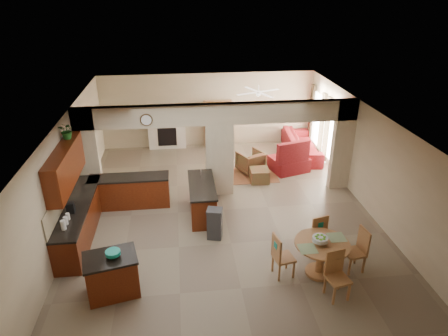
{
  "coord_description": "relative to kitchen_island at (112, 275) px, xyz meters",
  "views": [
    {
      "loc": [
        -1.12,
        -9.61,
        5.86
      ],
      "look_at": [
        0.05,
        0.3,
        1.16
      ],
      "focal_mm": 32.0,
      "sensor_mm": 36.0,
      "label": 1
    }
  ],
  "objects": [
    {
      "name": "floor",
      "position": [
        2.63,
        3.0,
        -0.45
      ],
      "size": [
        10.0,
        10.0,
        0.0
      ],
      "primitive_type": "plane",
      "color": "#756751",
      "rests_on": "ground"
    },
    {
      "name": "ceiling",
      "position": [
        2.63,
        3.0,
        2.35
      ],
      "size": [
        10.0,
        10.0,
        0.0
      ],
      "primitive_type": "plane",
      "rotation": [
        3.14,
        0.0,
        0.0
      ],
      "color": "white",
      "rests_on": "wall_back"
    },
    {
      "name": "wall_back",
      "position": [
        2.63,
        8.0,
        0.95
      ],
      "size": [
        8.0,
        0.0,
        8.0
      ],
      "primitive_type": "plane",
      "rotation": [
        1.57,
        0.0,
        0.0
      ],
      "color": "#C5B190",
      "rests_on": "floor"
    },
    {
      "name": "wall_front",
      "position": [
        2.63,
        -2.0,
        0.95
      ],
      "size": [
        8.0,
        0.0,
        8.0
      ],
      "primitive_type": "plane",
      "rotation": [
        -1.57,
        0.0,
        0.0
      ],
      "color": "#C5B190",
      "rests_on": "floor"
    },
    {
      "name": "wall_left",
      "position": [
        -1.37,
        3.0,
        0.95
      ],
      "size": [
        0.0,
        10.0,
        10.0
      ],
      "primitive_type": "plane",
      "rotation": [
        1.57,
        0.0,
        1.57
      ],
      "color": "#C5B190",
      "rests_on": "floor"
    },
    {
      "name": "wall_right",
      "position": [
        6.63,
        3.0,
        0.95
      ],
      "size": [
        0.0,
        10.0,
        10.0
      ],
      "primitive_type": "plane",
      "rotation": [
        1.57,
        0.0,
        -1.57
      ],
      "color": "#C5B190",
      "rests_on": "floor"
    },
    {
      "name": "partition_left_pier",
      "position": [
        -1.07,
        4.0,
        0.95
      ],
      "size": [
        0.6,
        0.25,
        2.8
      ],
      "primitive_type": "cube",
      "color": "#C5B190",
      "rests_on": "floor"
    },
    {
      "name": "partition_center_pier",
      "position": [
        2.63,
        4.0,
        0.65
      ],
      "size": [
        0.8,
        0.25,
        2.2
      ],
      "primitive_type": "cube",
      "color": "#C5B190",
      "rests_on": "floor"
    },
    {
      "name": "partition_right_pier",
      "position": [
        6.33,
        4.0,
        0.95
      ],
      "size": [
        0.6,
        0.25,
        2.8
      ],
      "primitive_type": "cube",
      "color": "#C5B190",
      "rests_on": "floor"
    },
    {
      "name": "partition_header",
      "position": [
        2.63,
        4.0,
        2.05
      ],
      "size": [
        8.0,
        0.25,
        0.6
      ],
      "primitive_type": "cube",
      "color": "#C5B190",
      "rests_on": "partition_center_pier"
    },
    {
      "name": "kitchen_counter",
      "position": [
        -0.63,
        2.76,
        0.01
      ],
      "size": [
        2.52,
        3.29,
        1.48
      ],
      "color": "#3F1107",
      "rests_on": "floor"
    },
    {
      "name": "upper_cabinets",
      "position": [
        -1.19,
        2.2,
        1.47
      ],
      "size": [
        0.35,
        2.4,
        0.9
      ],
      "primitive_type": "cube",
      "color": "#3F1107",
      "rests_on": "wall_left"
    },
    {
      "name": "peninsula",
      "position": [
        2.03,
        2.89,
        0.0
      ],
      "size": [
        0.7,
        1.85,
        0.91
      ],
      "color": "#3F1107",
      "rests_on": "floor"
    },
    {
      "name": "wall_clock",
      "position": [
        0.63,
        3.85,
        2.0
      ],
      "size": [
        0.34,
        0.03,
        0.34
      ],
      "primitive_type": "cylinder",
      "rotation": [
        1.57,
        0.0,
        0.0
      ],
      "color": "#51371B",
      "rests_on": "partition_header"
    },
    {
      "name": "rug",
      "position": [
        3.83,
        5.1,
        -0.45
      ],
      "size": [
        1.6,
        1.3,
        0.01
      ],
      "primitive_type": "cube",
      "color": "brown",
      "rests_on": "floor"
    },
    {
      "name": "fireplace",
      "position": [
        1.03,
        7.84,
        0.16
      ],
      "size": [
        1.6,
        0.35,
        1.2
      ],
      "color": "silver",
      "rests_on": "floor"
    },
    {
      "name": "shelving_unit",
      "position": [
        2.98,
        7.82,
        0.45
      ],
      "size": [
        1.0,
        0.32,
        1.8
      ],
      "primitive_type": "cube",
      "color": "brown",
      "rests_on": "floor"
    },
    {
      "name": "window_a",
      "position": [
        6.6,
        5.3,
        0.75
      ],
      "size": [
        0.02,
        0.9,
        1.9
      ],
      "primitive_type": "cube",
      "color": "white",
      "rests_on": "wall_right"
    },
    {
      "name": "window_b",
      "position": [
        6.6,
        7.0,
        0.75
      ],
      "size": [
        0.02,
        0.9,
        1.9
      ],
      "primitive_type": "cube",
      "color": "white",
      "rests_on": "wall_right"
    },
    {
      "name": "glazed_door",
      "position": [
        6.6,
        6.15,
        0.6
      ],
      "size": [
        0.02,
        0.7,
        2.1
      ],
      "primitive_type": "cube",
      "color": "white",
      "rests_on": "wall_right"
    },
    {
      "name": "drape_a_left",
      "position": [
        6.56,
        4.7,
        0.75
      ],
      "size": [
        0.1,
        0.28,
        2.3
      ],
      "primitive_type": "cube",
      "color": "#441E1B",
      "rests_on": "wall_right"
    },
    {
      "name": "drape_a_right",
      "position": [
        6.56,
        5.9,
        0.75
      ],
      "size": [
        0.1,
        0.28,
        2.3
      ],
      "primitive_type": "cube",
      "color": "#441E1B",
      "rests_on": "wall_right"
    },
    {
      "name": "drape_b_left",
      "position": [
        6.56,
        6.4,
        0.75
      ],
      "size": [
        0.1,
        0.28,
        2.3
      ],
      "primitive_type": "cube",
      "color": "#441E1B",
      "rests_on": "wall_right"
    },
    {
      "name": "drape_b_right",
      "position": [
        6.56,
        7.6,
        0.75
      ],
      "size": [
        0.1,
        0.28,
        2.3
      ],
      "primitive_type": "cube",
      "color": "#441E1B",
      "rests_on": "wall_right"
    },
    {
      "name": "ceiling_fan",
      "position": [
        4.13,
        6.0,
        2.11
      ],
      "size": [
        1.0,
        1.0,
        0.1
      ],
      "primitive_type": "cylinder",
      "color": "white",
      "rests_on": "ceiling"
    },
    {
      "name": "kitchen_island",
      "position": [
        0.0,
        0.0,
        0.0
      ],
      "size": [
        1.18,
        0.96,
        0.9
      ],
      "rotation": [
        0.0,
        0.0,
        0.22
      ],
      "color": "#3F1107",
      "rests_on": "floor"
    },
    {
      "name": "teal_bowl",
      "position": [
        0.08,
        -0.01,
        0.52
      ],
      "size": [
        0.3,
        0.3,
        0.14
      ],
      "primitive_type": "cylinder",
      "color": "#148B79",
      "rests_on": "kitchen_island"
    },
    {
      "name": "trash_can",
      "position": [
        2.25,
        1.71,
        -0.08
      ],
      "size": [
        0.42,
        0.38,
        0.75
      ],
      "primitive_type": "cube",
      "rotation": [
        0.0,
        0.0,
        -0.25
      ],
      "color": "#2F2F32",
      "rests_on": "floor"
    },
    {
      "name": "dining_table",
      "position": [
        4.4,
        0.09,
        0.07
      ],
      "size": [
        1.18,
        1.18,
        0.81
      ],
      "color": "brown",
      "rests_on": "floor"
    },
    {
      "name": "fruit_bowl",
      "position": [
        4.34,
        0.08,
        0.44
      ],
      "size": [
        0.33,
        0.33,
        0.18
      ],
      "primitive_type": "cylinder",
      "color": "#5AAD25",
      "rests_on": "dining_table"
    },
    {
      "name": "sofa",
      "position": [
        5.93,
        6.6,
        -0.06
      ],
      "size": [
        2.79,
        1.3,
        0.79
      ],
      "primitive_type": "imported",
      "rotation": [
        0.0,
        0.0,
        1.48
      ],
      "color": "maroon",
      "rests_on": "floor"
    },
    {
      "name": "chaise",
      "position": [
        5.13,
        5.35,
        -0.22
      ],
      "size": [
        1.39,
        1.25,
        0.47
      ],
      "primitive_type": "cube",
      "rotation": [
        0.0,
        0.0,
        0.29
      ],
      "color": "maroon",
      "rests_on": "floor"
    },
    {
      "name": "armchair",
      "position": [
        3.82,
        5.41,
        -0.1
      ],
      "size": [
        1.02,
        1.03,
        0.71
      ],
      "primitive_type": "imported",
      "rotation": [
        0.0,
        0.0,
        3.59
      ],
      "color": "maroon",
      "rests_on": "floor"
    },
    {
      "name": "ottoman",
      "position": [
        3.97,
        4.63,
        -0.24
      ],
      "size": [
        0.61,
        0.61,
        0.43
      ],
      "primitive_type": "cube",
      "rotation": [
        0.0,
        0.0,
        -0.04
      ],
      "color": "maroon",
      "rests_on": "floor"
    },
    {
      "name": "plant",
      "position": [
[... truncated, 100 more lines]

